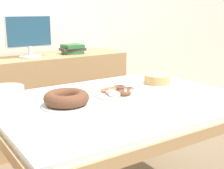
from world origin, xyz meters
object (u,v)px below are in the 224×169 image
at_px(pastry_platter, 119,92).
at_px(tealight_near_front, 140,75).
at_px(cake_chocolate_round, 157,81).
at_px(book_stack, 73,49).
at_px(cake_golden_bundt, 66,99).
at_px(tealight_centre, 68,89).
at_px(tealight_left_edge, 56,91).
at_px(computer_monitor, 29,36).
at_px(tealight_near_cakes, 183,82).
at_px(plate_stack, 6,93).

height_order(pastry_platter, tealight_near_front, pastry_platter).
bearing_deg(pastry_platter, cake_chocolate_round, 10.05).
xyz_separation_m(book_stack, cake_golden_bundt, (-0.65, -1.23, -0.11)).
height_order(tealight_centre, tealight_near_front, same).
bearing_deg(tealight_left_edge, tealight_near_front, 6.49).
xyz_separation_m(cake_golden_bundt, tealight_left_edge, (0.07, 0.31, -0.03)).
bearing_deg(cake_golden_bundt, tealight_near_front, 25.12).
xyz_separation_m(cake_golden_bundt, tealight_near_front, (0.84, 0.39, -0.03)).
relative_size(tealight_left_edge, tealight_near_front, 1.00).
bearing_deg(computer_monitor, tealight_left_edge, -99.57).
bearing_deg(tealight_near_cakes, plate_stack, 166.81).
relative_size(pastry_platter, tealight_centre, 7.93).
bearing_deg(book_stack, cake_chocolate_round, -84.60).
distance_m(cake_chocolate_round, cake_golden_bundt, 0.76).
bearing_deg(cake_chocolate_round, pastry_platter, -169.95).
bearing_deg(tealight_left_edge, cake_golden_bundt, -102.31).
bearing_deg(pastry_platter, tealight_centre, 129.70).
xyz_separation_m(cake_golden_bundt, tealight_centre, (0.15, 0.31, -0.03)).
xyz_separation_m(cake_chocolate_round, tealight_left_edge, (-0.69, 0.21, -0.02)).
distance_m(pastry_platter, tealight_centre, 0.36).
bearing_deg(computer_monitor, cake_golden_bundt, -100.26).
relative_size(computer_monitor, tealight_near_cakes, 10.60).
xyz_separation_m(tealight_centre, tealight_near_front, (0.68, 0.09, 0.00)).
distance_m(pastry_platter, plate_stack, 0.69).
distance_m(book_stack, tealight_centre, 1.05).
distance_m(book_stack, pastry_platter, 1.23).
bearing_deg(book_stack, pastry_platter, -102.67).
bearing_deg(computer_monitor, book_stack, 0.19).
xyz_separation_m(pastry_platter, tealight_centre, (-0.23, 0.27, -0.01)).
relative_size(book_stack, cake_chocolate_round, 0.84).
xyz_separation_m(pastry_platter, plate_stack, (-0.63, 0.28, 0.02)).
relative_size(book_stack, tealight_near_front, 6.00).
relative_size(cake_golden_bundt, pastry_platter, 0.89).
bearing_deg(cake_chocolate_round, tealight_centre, 161.02).
distance_m(computer_monitor, tealight_near_cakes, 1.42).
bearing_deg(plate_stack, book_stack, 45.45).
distance_m(cake_golden_bundt, tealight_near_front, 0.93).
xyz_separation_m(cake_chocolate_round, plate_stack, (-1.00, 0.22, 0.01)).
distance_m(book_stack, cake_chocolate_round, 1.14).
bearing_deg(tealight_near_cakes, cake_golden_bundt, -177.82).
bearing_deg(computer_monitor, tealight_centre, -94.21).
distance_m(cake_chocolate_round, tealight_centre, 0.64).
xyz_separation_m(book_stack, tealight_left_edge, (-0.58, -0.92, -0.14)).
relative_size(computer_monitor, tealight_centre, 10.60).
height_order(tealight_near_cakes, tealight_left_edge, same).
distance_m(tealight_left_edge, tealight_near_front, 0.78).
distance_m(computer_monitor, plate_stack, 1.05).
xyz_separation_m(computer_monitor, tealight_centre, (-0.07, -0.92, -0.28)).
distance_m(cake_golden_bundt, tealight_near_cakes, 0.95).
relative_size(computer_monitor, book_stack, 1.77).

